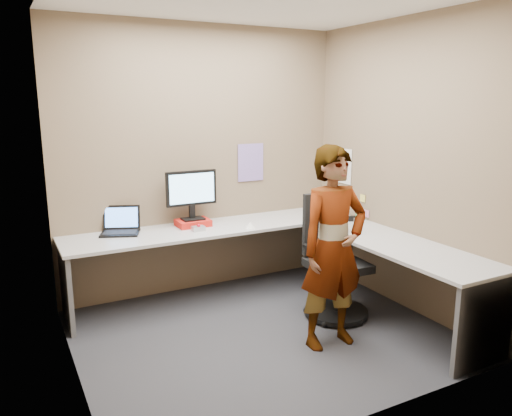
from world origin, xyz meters
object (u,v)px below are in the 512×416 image
monitor (192,191)px  person (333,248)px  office_chair (333,267)px  desk (284,249)px

monitor → person: person is taller
monitor → person: (0.62, -1.50, -0.27)m
office_chair → person: 0.69m
desk → person: person is taller
monitor → office_chair: size_ratio=0.47×
office_chair → person: person is taller
office_chair → monitor: bearing=136.9°
office_chair → person: (-0.36, -0.46, 0.36)m
desk → monitor: bearing=131.1°
desk → person: 0.81m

